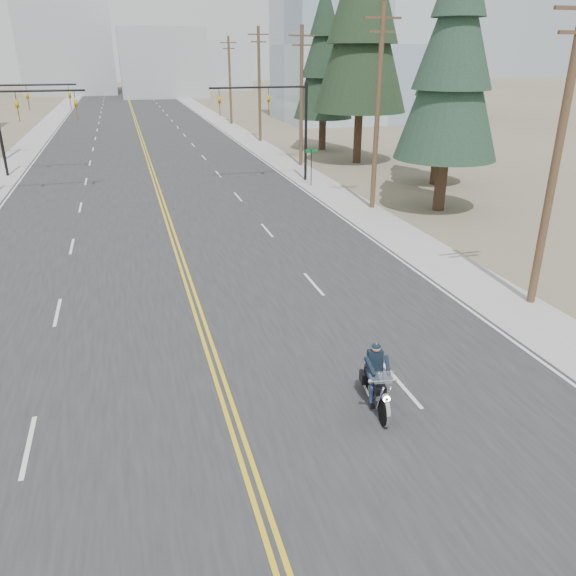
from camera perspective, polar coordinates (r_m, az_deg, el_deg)
The scene contains 23 objects.
ground_plane at distance 12.40m, azimuth -2.15°, elevation -22.98°, with size 400.00×400.00×0.00m, color #776D56.
road at distance 78.96m, azimuth -15.04°, elevation 15.52°, with size 20.00×200.00×0.01m, color #303033.
sidewalk_left at distance 79.51m, azimuth -23.58°, elevation 14.50°, with size 3.00×200.00×0.01m, color #A5A5A0.
sidewalk_right at distance 80.08m, azimuth -6.49°, elevation 16.21°, with size 3.00×200.00×0.01m, color #A5A5A0.
traffic_mast_left at distance 41.23m, azimuth -26.68°, elevation 14.94°, with size 7.10×0.26×7.00m.
traffic_mast_right at distance 42.08m, azimuth -0.90°, elevation 17.34°, with size 7.10×0.26×7.00m.
traffic_mast_far at distance 49.15m, azimuth -25.59°, elevation 15.95°, with size 6.10×0.26×7.00m.
street_sign at distance 41.12m, azimuth 2.39°, elevation 12.79°, with size 0.90×0.06×2.62m.
utility_pole_a at distance 22.13m, azimuth 25.72°, elevation 12.38°, with size 2.20×0.30×11.00m.
utility_pole_b at distance 34.73m, azimuth 9.11°, elevation 17.67°, with size 2.20×0.30×11.50m.
utility_pole_c at distance 48.74m, azimuth 1.37°, elevation 19.01°, with size 2.20×0.30×11.00m.
utility_pole_d at distance 63.19m, azimuth -2.93°, elevation 20.06°, with size 2.20×0.30×11.50m.
utility_pole_e at distance 79.82m, azimuth -5.93°, elevation 20.34°, with size 2.20×0.30×11.00m.
glass_building at distance 85.49m, azimuth 8.06°, elevation 23.26°, with size 24.00×16.00×20.00m, color #9EB5CC.
haze_bldg_b at distance 133.82m, azimuth -12.62°, elevation 21.41°, with size 18.00×14.00×14.00m, color #ADB2B7.
haze_bldg_c at distance 125.66m, azimuth 3.79°, elevation 22.72°, with size 16.00×12.00×18.00m, color #B7BCC6.
haze_bldg_d at distance 148.83m, azimuth -21.65°, elevation 22.86°, with size 20.00×15.00×26.00m, color #ADB2B7.
haze_bldg_e at distance 160.74m, azimuth -6.83°, elevation 21.54°, with size 14.00×14.00×12.00m, color #B7BCC6.
motorcyclist at distance 15.32m, azimuth 9.07°, elevation -9.05°, with size 0.96×2.25×1.76m, color black, non-canonical shape.
conifer_near at distance 34.90m, azimuth 16.58°, elevation 22.13°, with size 5.94×5.94×15.74m.
conifer_mid at distance 42.53m, azimuth 15.76°, elevation 20.73°, with size 5.21×5.21×13.91m.
conifer_tall at distance 50.45m, azimuth 7.72°, elevation 26.56°, with size 7.78×7.78×21.62m.
conifer_far at distance 57.29m, azimuth 3.69°, elevation 22.52°, with size 5.68×5.68×15.21m.
Camera 1 is at (-1.98, -8.44, 8.87)m, focal length 35.00 mm.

